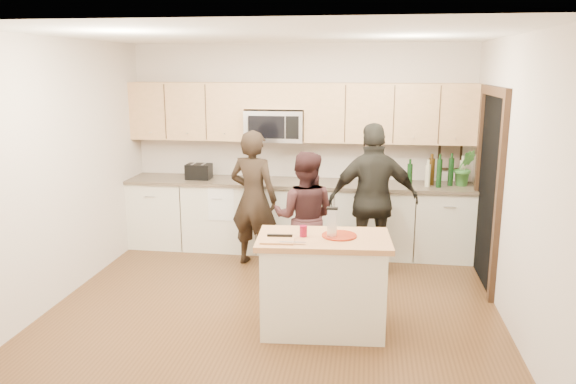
# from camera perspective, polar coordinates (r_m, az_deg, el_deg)

# --- Properties ---
(floor) EXTENTS (4.50, 4.50, 0.00)m
(floor) POSITION_cam_1_polar(r_m,az_deg,el_deg) (6.00, -1.15, -11.02)
(floor) COLOR #55361D
(floor) RESTS_ON ground
(room_shell) EXTENTS (4.52, 4.02, 2.71)m
(room_shell) POSITION_cam_1_polar(r_m,az_deg,el_deg) (5.53, -1.23, 5.62)
(room_shell) COLOR beige
(room_shell) RESTS_ON ground
(back_cabinetry) EXTENTS (4.50, 0.66, 0.94)m
(back_cabinetry) POSITION_cam_1_polar(r_m,az_deg,el_deg) (7.42, 0.96, -2.46)
(back_cabinetry) COLOR silver
(back_cabinetry) RESTS_ON ground
(upper_cabinetry) EXTENTS (4.50, 0.33, 0.75)m
(upper_cabinetry) POSITION_cam_1_polar(r_m,az_deg,el_deg) (7.32, 1.41, 8.24)
(upper_cabinetry) COLOR tan
(upper_cabinetry) RESTS_ON ground
(microwave) EXTENTS (0.76, 0.41, 0.40)m
(microwave) POSITION_cam_1_polar(r_m,az_deg,el_deg) (7.35, -1.31, 6.75)
(microwave) COLOR silver
(microwave) RESTS_ON ground
(doorway) EXTENTS (0.06, 1.25, 2.20)m
(doorway) POSITION_cam_1_polar(r_m,az_deg,el_deg) (6.57, 19.72, 0.94)
(doorway) COLOR black
(doorway) RESTS_ON ground
(framed_picture) EXTENTS (0.30, 0.03, 0.38)m
(framed_picture) POSITION_cam_1_polar(r_m,az_deg,el_deg) (7.56, 16.13, 3.59)
(framed_picture) COLOR black
(framed_picture) RESTS_ON ground
(dish_towel) EXTENTS (0.34, 0.60, 0.48)m
(dish_towel) POSITION_cam_1_polar(r_m,az_deg,el_deg) (7.34, -6.60, -0.06)
(dish_towel) COLOR white
(dish_towel) RESTS_ON ground
(island) EXTENTS (1.25, 0.79, 0.90)m
(island) POSITION_cam_1_polar(r_m,az_deg,el_deg) (5.25, 3.58, -9.22)
(island) COLOR silver
(island) RESTS_ON ground
(red_plate) EXTENTS (0.32, 0.32, 0.02)m
(red_plate) POSITION_cam_1_polar(r_m,az_deg,el_deg) (5.13, 5.23, -4.42)
(red_plate) COLOR maroon
(red_plate) RESTS_ON island
(box_grater) EXTENTS (0.10, 0.06, 0.26)m
(box_grater) POSITION_cam_1_polar(r_m,az_deg,el_deg) (5.05, 4.50, -2.99)
(box_grater) COLOR silver
(box_grater) RESTS_ON red_plate
(drink_glass) EXTENTS (0.07, 0.07, 0.10)m
(drink_glass) POSITION_cam_1_polar(r_m,az_deg,el_deg) (5.09, 1.57, -4.00)
(drink_glass) COLOR maroon
(drink_glass) RESTS_ON island
(cutting_board) EXTENTS (0.31, 0.19, 0.02)m
(cutting_board) POSITION_cam_1_polar(r_m,az_deg,el_deg) (4.95, -1.09, -5.01)
(cutting_board) COLOR #BD7E4E
(cutting_board) RESTS_ON island
(tongs) EXTENTS (0.23, 0.05, 0.02)m
(tongs) POSITION_cam_1_polar(r_m,az_deg,el_deg) (5.05, -0.84, -4.44)
(tongs) COLOR black
(tongs) RESTS_ON cutting_board
(knife) EXTENTS (0.23, 0.04, 0.01)m
(knife) POSITION_cam_1_polar(r_m,az_deg,el_deg) (4.89, 0.46, -5.11)
(knife) COLOR silver
(knife) RESTS_ON cutting_board
(toaster) EXTENTS (0.32, 0.24, 0.20)m
(toaster) POSITION_cam_1_polar(r_m,az_deg,el_deg) (7.55, -9.05, 2.08)
(toaster) COLOR black
(toaster) RESTS_ON back_cabinetry
(bottle_cluster) EXTENTS (0.73, 0.29, 0.41)m
(bottle_cluster) POSITION_cam_1_polar(r_m,az_deg,el_deg) (7.28, 15.05, 2.12)
(bottle_cluster) COLOR black
(bottle_cluster) RESTS_ON back_cabinetry
(orchid) EXTENTS (0.27, 0.23, 0.46)m
(orchid) POSITION_cam_1_polar(r_m,az_deg,el_deg) (7.34, 17.51, 2.36)
(orchid) COLOR #3A7C31
(orchid) RESTS_ON back_cabinetry
(woman_left) EXTENTS (0.69, 0.54, 1.67)m
(woman_left) POSITION_cam_1_polar(r_m,az_deg,el_deg) (6.84, -3.52, -0.66)
(woman_left) COLOR black
(woman_left) RESTS_ON ground
(woman_center) EXTENTS (0.76, 0.61, 1.50)m
(woman_center) POSITION_cam_1_polar(r_m,az_deg,el_deg) (6.32, 1.69, -2.58)
(woman_center) COLOR black
(woman_center) RESTS_ON ground
(woman_right) EXTENTS (1.11, 0.63, 1.79)m
(woman_right) POSITION_cam_1_polar(r_m,az_deg,el_deg) (6.53, 8.68, -0.88)
(woman_right) COLOR black
(woman_right) RESTS_ON ground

